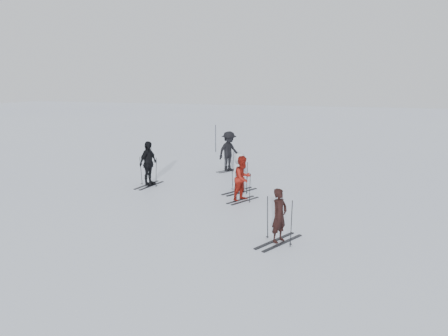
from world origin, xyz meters
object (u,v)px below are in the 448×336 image
(skier_uphill_far, at_px, (229,152))
(piste_marker, at_px, (216,138))
(skier_near_dark, at_px, (279,216))
(skier_uphill_left, at_px, (148,164))
(skier_grey, at_px, (240,173))
(skier_red, at_px, (243,179))

(skier_uphill_far, height_order, piste_marker, skier_uphill_far)
(skier_near_dark, height_order, skier_uphill_left, skier_uphill_left)
(skier_grey, xyz_separation_m, skier_uphill_left, (-4.10, -0.16, 0.16))
(skier_near_dark, bearing_deg, skier_uphill_left, 79.33)
(skier_uphill_left, relative_size, piste_marker, 1.12)
(skier_near_dark, relative_size, skier_red, 0.91)
(skier_near_dark, height_order, skier_red, skier_red)
(skier_red, height_order, skier_uphill_left, skier_uphill_left)
(skier_red, distance_m, skier_uphill_far, 5.59)
(skier_uphill_left, height_order, piste_marker, skier_uphill_left)
(skier_grey, relative_size, skier_uphill_far, 0.81)
(skier_near_dark, xyz_separation_m, skier_uphill_left, (-6.70, 5.02, 0.19))
(skier_red, height_order, piste_marker, piste_marker)
(piste_marker, bearing_deg, skier_red, -66.28)
(skier_uphill_far, bearing_deg, skier_near_dark, -123.62)
(skier_uphill_far, xyz_separation_m, piste_marker, (-2.53, 5.41, -0.13))
(skier_uphill_far, bearing_deg, piste_marker, 56.35)
(piste_marker, bearing_deg, skier_uphill_far, -64.96)
(skier_red, bearing_deg, skier_uphill_far, 48.95)
(skier_near_dark, relative_size, piste_marker, 0.90)
(skier_near_dark, distance_m, skier_uphill_left, 8.38)
(skier_near_dark, bearing_deg, skier_grey, 52.88)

